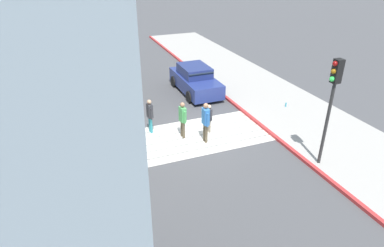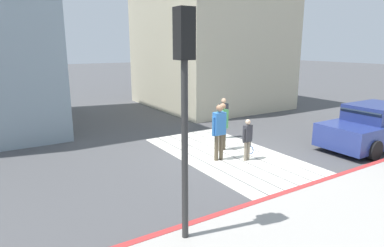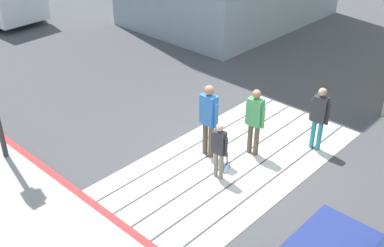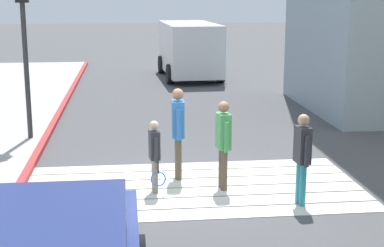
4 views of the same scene
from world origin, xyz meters
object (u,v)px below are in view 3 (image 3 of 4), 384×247
pedestrian_adult_side (209,116)px  pedestrian_adult_lead (255,118)px  pedestrian_adult_trailing (319,114)px  pedestrian_child_with_racket (220,148)px

pedestrian_adult_side → pedestrian_adult_lead: bearing=-43.1°
pedestrian_adult_trailing → pedestrian_adult_side: size_ratio=0.89×
pedestrian_adult_lead → pedestrian_child_with_racket: bearing=-178.6°
pedestrian_adult_lead → pedestrian_adult_trailing: (1.21, -0.97, -0.04)m
pedestrian_adult_trailing → pedestrian_adult_side: pedestrian_adult_side is taller
pedestrian_adult_side → pedestrian_adult_trailing: bearing=-40.4°
pedestrian_adult_lead → pedestrian_adult_side: 1.07m
pedestrian_adult_lead → pedestrian_child_with_racket: (-1.28, -0.03, -0.21)m
pedestrian_adult_lead → pedestrian_adult_trailing: 1.55m
pedestrian_adult_lead → pedestrian_adult_trailing: bearing=-38.5°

